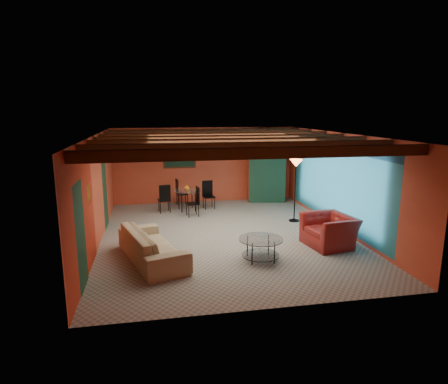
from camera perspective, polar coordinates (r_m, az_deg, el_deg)
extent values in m
cube|color=gray|center=(10.48, 0.20, -6.39)|extent=(6.50, 8.00, 0.01)
cube|color=silver|center=(9.95, 0.22, 8.52)|extent=(6.50, 8.00, 0.01)
cube|color=#D04D30|center=(14.02, -2.89, 4.00)|extent=(6.50, 0.02, 2.70)
cube|color=#A52612|center=(10.05, -18.31, 0.16)|extent=(0.02, 8.00, 2.70)
cube|color=teal|center=(11.20, 16.77, 1.44)|extent=(0.02, 8.00, 2.70)
imported|color=#9C8765|center=(8.84, -10.58, -7.72)|extent=(1.62, 2.60, 0.71)
imported|color=maroon|center=(9.93, 15.28, -5.54)|extent=(1.21, 1.34, 0.77)
cube|color=brown|center=(14.23, 6.11, 3.08)|extent=(1.36, 0.85, 2.22)
cube|color=black|center=(13.85, -6.59, 5.09)|extent=(1.05, 0.03, 0.65)
imported|color=#26661E|center=(14.09, 6.23, 8.50)|extent=(0.54, 0.51, 0.48)
imported|color=orange|center=(12.80, -5.56, 1.86)|extent=(0.22, 0.22, 0.20)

